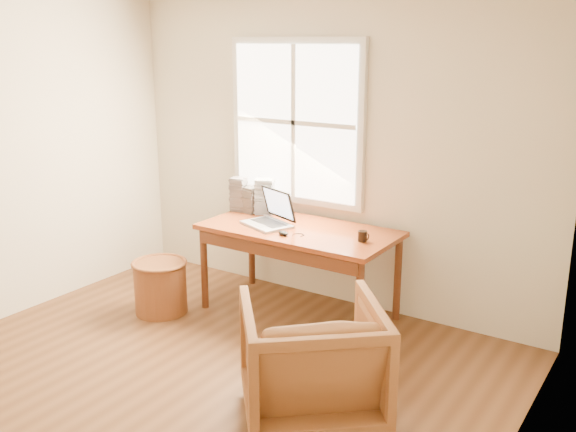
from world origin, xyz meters
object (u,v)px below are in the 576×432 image
at_px(coffee_mug, 362,236).
at_px(cd_stack_a, 265,196).
at_px(armchair, 312,361).
at_px(desk, 299,230).
at_px(wicker_stool, 161,287).
at_px(laptop, 266,209).

bearing_deg(coffee_mug, cd_stack_a, 175.90).
xyz_separation_m(armchair, cd_stack_a, (-1.40, 1.50, 0.53)).
relative_size(desk, coffee_mug, 19.67).
relative_size(wicker_stool, coffee_mug, 5.37).
distance_m(laptop, coffee_mug, 0.86).
distance_m(desk, armchair, 1.60).
bearing_deg(desk, armchair, -54.77).
bearing_deg(wicker_stool, cd_stack_a, 59.80).
distance_m(armchair, coffee_mug, 1.34).
relative_size(armchair, coffee_mug, 10.28).
bearing_deg(armchair, coffee_mug, -116.95).
distance_m(armchair, wicker_stool, 2.01).
height_order(armchair, coffee_mug, coffee_mug).
height_order(armchair, wicker_stool, armchair).
distance_m(laptop, cd_stack_a, 0.40).
bearing_deg(cd_stack_a, desk, -24.22).
height_order(desk, armchair, armchair).
bearing_deg(cd_stack_a, wicker_stool, -120.20).
relative_size(wicker_stool, cd_stack_a, 1.40).
height_order(desk, coffee_mug, coffee_mug).
bearing_deg(desk, wicker_stool, -148.05).
bearing_deg(wicker_stool, coffee_mug, 20.30).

